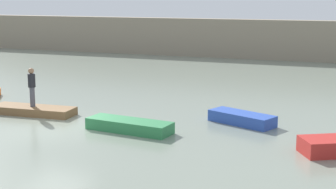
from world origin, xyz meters
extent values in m
plane|color=gray|center=(0.00, 0.00, 0.00)|extent=(120.00, 120.00, 0.00)
cube|color=gray|center=(0.00, 24.78, 1.59)|extent=(80.00, 1.20, 3.19)
cube|color=brown|center=(-2.29, 1.65, 0.18)|extent=(3.83, 1.37, 0.35)
cube|color=#2D7F47|center=(2.89, 0.57, 0.22)|extent=(3.51, 1.42, 0.45)
cube|color=#2B4CAD|center=(6.68, 3.25, 0.23)|extent=(2.93, 1.96, 0.46)
cylinder|color=#4C4C56|center=(-2.29, 1.65, 0.78)|extent=(0.22, 0.22, 0.87)
cylinder|color=black|center=(-2.29, 1.65, 1.51)|extent=(0.32, 0.32, 0.59)
sphere|color=#936B4C|center=(-2.29, 1.65, 1.93)|extent=(0.25, 0.25, 0.25)
camera|label=1|loc=(11.11, -16.77, 5.20)|focal=54.86mm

